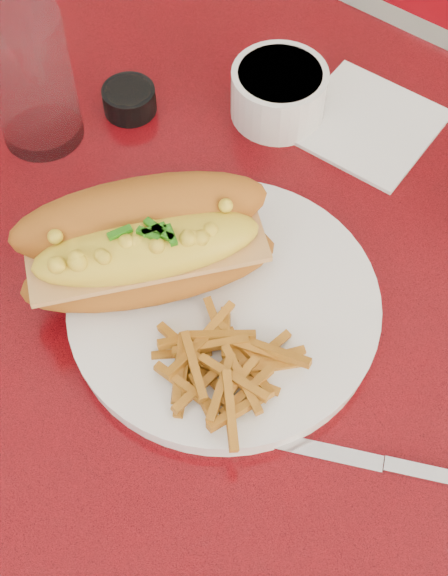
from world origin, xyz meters
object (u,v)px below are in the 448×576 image
Objects in this scene: diner_table at (262,385)px; fork at (237,352)px; dinner_plate at (224,306)px; mac_hoagie at (145,243)px; sauce_cup_left at (129,99)px; knife at (373,462)px; water_tumbler at (30,80)px; gravy_ramekin at (279,92)px.

diner_table is 8.54× the size of fork.
dinner_plate is 1.47× the size of mac_hoagie.
mac_hoagie is at bearing -44.47° from sauce_cup_left.
diner_table is at bearing 130.93° from knife.
water_tumbler is at bearing 49.98° from fork.
gravy_ramekin is 0.71× the size of knife.
water_tumbler is at bearing 174.53° from diner_table.
fork reaches higher than diner_table.
sauce_cup_left is (-0.25, 0.11, 0.18)m from diner_table.
gravy_ramekin reaches higher than diner_table.
mac_hoagie is at bearing 150.43° from knife.
gravy_ramekin is (-0.10, 0.23, 0.02)m from dinner_plate.
mac_hoagie is (-0.10, -0.05, 0.22)m from diner_table.
mac_hoagie is 0.22m from sauce_cup_left.
sauce_cup_left is (-0.27, 0.17, -0.00)m from fork.
water_tumbler reaches higher than mac_hoagie.
gravy_ramekin is at bearing 4.85° from fork.
knife reaches higher than diner_table.
knife is (0.25, -0.02, -0.06)m from mac_hoagie.
fork is (0.11, -0.02, -0.04)m from mac_hoagie.
knife is at bearing -43.71° from gravy_ramekin.
water_tumbler is at bearing 109.42° from mac_hoagie.
fork is 1.22× the size of gravy_ramekin.
mac_hoagie is (-0.07, -0.01, 0.05)m from dinner_plate.
fork reaches higher than knife.
diner_table is 5.18× the size of mac_hoagie.
mac_hoagie is 1.66× the size of water_tumbler.
water_tumbler is 0.47m from knife.
sauce_cup_left is at bearing 148.70° from dinner_plate.
fork is 2.20× the size of sauce_cup_left.
sauce_cup_left is at bearing 33.62° from fork.
gravy_ramekin is (-0.13, 0.20, 0.19)m from diner_table.
water_tumbler reaches higher than gravy_ramekin.
mac_hoagie is 1.42× the size of knife.
sauce_cup_left reaches higher than dinner_plate.
mac_hoagie is 1.65× the size of fork.
sauce_cup_left reaches higher than fork.
gravy_ramekin is at bearing 114.27° from dinner_plate.
sauce_cup_left is 0.44m from knife.
dinner_plate and fork have the same top height.
fork is 0.32m from sauce_cup_left.
fork is at bearing -32.80° from sauce_cup_left.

